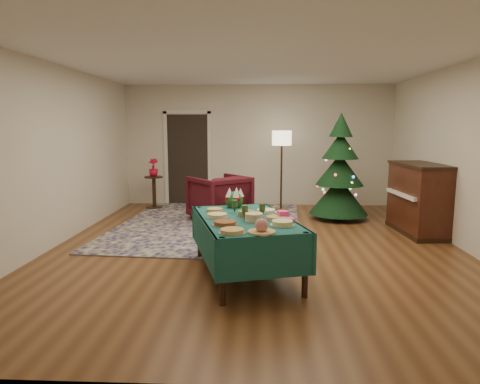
{
  "coord_description": "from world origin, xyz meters",
  "views": [
    {
      "loc": [
        0.04,
        -6.21,
        1.77
      ],
      "look_at": [
        -0.22,
        -0.43,
        0.89
      ],
      "focal_mm": 32.0,
      "sensor_mm": 36.0,
      "label": 1
    }
  ],
  "objects_px": {
    "piano": "(419,199)",
    "side_table": "(154,193)",
    "floor_lamp": "(282,143)",
    "buffet_table": "(245,230)",
    "christmas_tree": "(340,172)",
    "armchair": "(219,196)",
    "potted_plant": "(153,171)",
    "gift_box": "(283,215)"
  },
  "relations": [
    {
      "from": "piano",
      "to": "side_table",
      "type": "bearing_deg",
      "value": 158.28
    },
    {
      "from": "floor_lamp",
      "to": "side_table",
      "type": "bearing_deg",
      "value": 179.69
    },
    {
      "from": "buffet_table",
      "to": "christmas_tree",
      "type": "distance_m",
      "value": 3.71
    },
    {
      "from": "armchair",
      "to": "potted_plant",
      "type": "height_order",
      "value": "armchair"
    },
    {
      "from": "gift_box",
      "to": "piano",
      "type": "xyz_separation_m",
      "value": [
        2.38,
        2.2,
        -0.17
      ]
    },
    {
      "from": "buffet_table",
      "to": "gift_box",
      "type": "distance_m",
      "value": 0.48
    },
    {
      "from": "floor_lamp",
      "to": "christmas_tree",
      "type": "xyz_separation_m",
      "value": [
        1.07,
        -0.88,
        -0.52
      ]
    },
    {
      "from": "armchair",
      "to": "christmas_tree",
      "type": "bearing_deg",
      "value": 149.66
    },
    {
      "from": "buffet_table",
      "to": "side_table",
      "type": "relative_size",
      "value": 2.86
    },
    {
      "from": "buffet_table",
      "to": "floor_lamp",
      "type": "relative_size",
      "value": 1.19
    },
    {
      "from": "gift_box",
      "to": "side_table",
      "type": "bearing_deg",
      "value": 121.67
    },
    {
      "from": "floor_lamp",
      "to": "side_table",
      "type": "relative_size",
      "value": 2.4
    },
    {
      "from": "buffet_table",
      "to": "side_table",
      "type": "xyz_separation_m",
      "value": [
        -2.14,
        4.17,
        -0.22
      ]
    },
    {
      "from": "side_table",
      "to": "piano",
      "type": "distance_m",
      "value": 5.34
    },
    {
      "from": "side_table",
      "to": "piano",
      "type": "xyz_separation_m",
      "value": [
        4.96,
        -1.97,
        0.23
      ]
    },
    {
      "from": "floor_lamp",
      "to": "side_table",
      "type": "distance_m",
      "value": 2.97
    },
    {
      "from": "potted_plant",
      "to": "piano",
      "type": "bearing_deg",
      "value": -21.72
    },
    {
      "from": "buffet_table",
      "to": "christmas_tree",
      "type": "height_order",
      "value": "christmas_tree"
    },
    {
      "from": "gift_box",
      "to": "side_table",
      "type": "height_order",
      "value": "gift_box"
    },
    {
      "from": "floor_lamp",
      "to": "piano",
      "type": "xyz_separation_m",
      "value": [
        2.19,
        -1.96,
        -0.86
      ]
    },
    {
      "from": "gift_box",
      "to": "side_table",
      "type": "relative_size",
      "value": 0.16
    },
    {
      "from": "gift_box",
      "to": "christmas_tree",
      "type": "distance_m",
      "value": 3.52
    },
    {
      "from": "buffet_table",
      "to": "armchair",
      "type": "bearing_deg",
      "value": 101.37
    },
    {
      "from": "gift_box",
      "to": "christmas_tree",
      "type": "height_order",
      "value": "christmas_tree"
    },
    {
      "from": "buffet_table",
      "to": "potted_plant",
      "type": "distance_m",
      "value": 4.69
    },
    {
      "from": "armchair",
      "to": "christmas_tree",
      "type": "relative_size",
      "value": 0.47
    },
    {
      "from": "christmas_tree",
      "to": "armchair",
      "type": "bearing_deg",
      "value": -171.78
    },
    {
      "from": "piano",
      "to": "armchair",
      "type": "bearing_deg",
      "value": 167.56
    },
    {
      "from": "floor_lamp",
      "to": "gift_box",
      "type": "bearing_deg",
      "value": -92.58
    },
    {
      "from": "potted_plant",
      "to": "christmas_tree",
      "type": "relative_size",
      "value": 0.19
    },
    {
      "from": "armchair",
      "to": "side_table",
      "type": "bearing_deg",
      "value": -76.87
    },
    {
      "from": "gift_box",
      "to": "christmas_tree",
      "type": "bearing_deg",
      "value": 69.07
    },
    {
      "from": "potted_plant",
      "to": "christmas_tree",
      "type": "bearing_deg",
      "value": -13.08
    },
    {
      "from": "side_table",
      "to": "piano",
      "type": "relative_size",
      "value": 0.5
    },
    {
      "from": "buffet_table",
      "to": "potted_plant",
      "type": "bearing_deg",
      "value": 117.15
    },
    {
      "from": "floor_lamp",
      "to": "piano",
      "type": "relative_size",
      "value": 1.21
    },
    {
      "from": "side_table",
      "to": "christmas_tree",
      "type": "height_order",
      "value": "christmas_tree"
    },
    {
      "from": "gift_box",
      "to": "potted_plant",
      "type": "bearing_deg",
      "value": 121.67
    },
    {
      "from": "potted_plant",
      "to": "christmas_tree",
      "type": "distance_m",
      "value": 3.94
    },
    {
      "from": "armchair",
      "to": "christmas_tree",
      "type": "distance_m",
      "value": 2.35
    },
    {
      "from": "side_table",
      "to": "christmas_tree",
      "type": "bearing_deg",
      "value": -13.08
    },
    {
      "from": "floor_lamp",
      "to": "potted_plant",
      "type": "distance_m",
      "value": 2.83
    }
  ]
}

